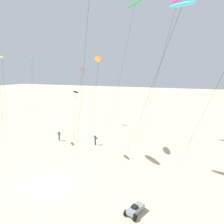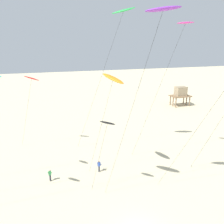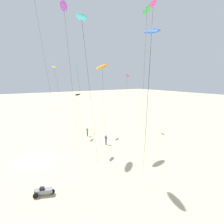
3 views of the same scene
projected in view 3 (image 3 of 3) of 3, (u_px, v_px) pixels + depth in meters
name	position (u px, v px, depth m)	size (l,w,h in m)	color
ground_plane	(36.00, 160.00, 29.97)	(260.00, 260.00, 0.00)	beige
kite_yellow	(54.00, 68.00, 43.63)	(6.03, 4.87, 13.86)	yellow
kite_orange	(102.00, 67.00, 32.80)	(4.03, 3.85, 13.78)	orange
kite_purple	(64.00, 8.00, 26.10)	(6.07, 4.55, 20.44)	purple
kite_green	(147.00, 11.00, 31.85)	(7.93, 6.03, 22.03)	green
kite_magenta	(153.00, 8.00, 24.16)	(6.21, 4.94, 19.84)	#D8339E
kite_teal	(77.00, 68.00, 44.37)	(5.03, 4.13, 14.05)	teal
kite_red	(127.00, 76.00, 47.26)	(3.93, 2.82, 12.46)	red
kite_black	(78.00, 95.00, 33.13)	(2.55, 2.19, 9.04)	black
kite_cyan	(82.00, 19.00, 18.38)	(7.70, 6.20, 16.97)	#33BFE0
kite_blue	(152.00, 32.00, 16.42)	(6.45, 4.85, 15.61)	blue
kite_flyer_nearest	(106.00, 140.00, 36.86)	(0.73, 0.73, 1.67)	#33333D
kite_flyer_middle	(87.00, 132.00, 42.17)	(0.59, 0.56, 1.67)	#33333D
beach_buggy	(43.00, 191.00, 21.15)	(1.44, 2.12, 0.82)	gray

